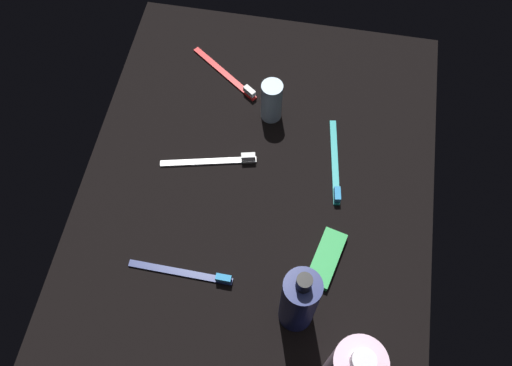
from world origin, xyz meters
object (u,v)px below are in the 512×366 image
Objects in this scene: toothbrush_teal at (335,166)px; toothbrush_navy at (187,273)px; lotion_bottle at (299,301)px; toothbrush_red at (228,75)px; deodorant_stick at (273,101)px; snack_bar_green at (326,258)px; toothbrush_white at (214,160)px.

toothbrush_teal is 33.52cm from toothbrush_navy.
toothbrush_red is (-45.63, -20.41, -7.89)cm from lotion_bottle.
toothbrush_navy is (34.45, -9.00, -4.02)cm from deodorant_stick.
lotion_bottle is 1.86× the size of snack_bar_green.
toothbrush_teal is at bearing -165.03° from snack_bar_green.
toothbrush_teal is at bearing 97.28° from toothbrush_white.
toothbrush_white is at bearing -143.48° from lotion_bottle.
deodorant_stick is 0.51× the size of toothbrush_navy.
lotion_bottle is 1.07× the size of toothbrush_navy.
lotion_bottle reaches higher than toothbrush_white.
toothbrush_red is 0.85× the size of toothbrush_navy.
lotion_bottle reaches higher than snack_bar_green.
toothbrush_white reaches higher than snack_bar_green.
toothbrush_navy is at bearing -100.62° from lotion_bottle.
snack_bar_green is (15.50, 22.83, 0.14)cm from toothbrush_white.
lotion_bottle reaches higher than deodorant_stick.
toothbrush_teal reaches higher than snack_bar_green.
toothbrush_teal is at bearing 54.28° from toothbrush_red.
toothbrush_white is at bearing -110.61° from snack_bar_green.
toothbrush_teal is 1.18× the size of toothbrush_red.
toothbrush_teal is 1.73× the size of snack_bar_green.
snack_bar_green is at bearing 55.82° from toothbrush_white.
toothbrush_red is (-19.96, -1.40, 0.00)cm from toothbrush_white.
lotion_bottle is 32.90cm from toothbrush_white.
lotion_bottle is at bearing -7.04° from snack_bar_green.
lotion_bottle is 2.08× the size of deodorant_stick.
deodorant_stick reaches higher than snack_bar_green.
deodorant_stick reaches higher than toothbrush_red.
toothbrush_teal is 18.37cm from snack_bar_green.
toothbrush_teal is (-28.53, 3.37, -7.89)cm from lotion_bottle.
deodorant_stick is 13.53cm from toothbrush_red.
toothbrush_navy is at bearing -41.85° from toothbrush_teal.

